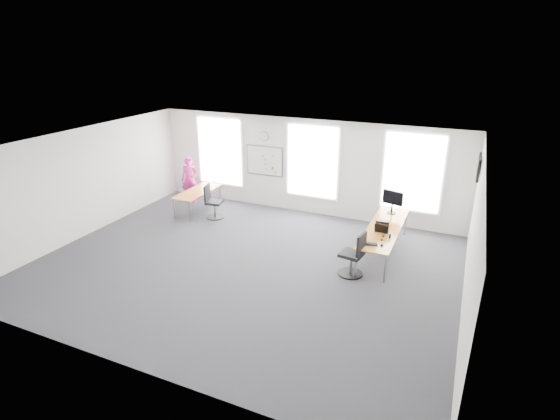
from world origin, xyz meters
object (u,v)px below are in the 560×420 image
at_px(desk_left, 198,193).
at_px(desk_right, 384,229).
at_px(chair_left, 212,203).
at_px(chair_right, 354,257).
at_px(person, 190,180).
at_px(headphones, 386,236).
at_px(keyboard, 368,244).
at_px(monitor, 393,200).

bearing_deg(desk_left, desk_right, -6.34).
relative_size(desk_right, chair_left, 2.85).
xyz_separation_m(chair_right, person, (-6.39, 2.65, 0.31)).
bearing_deg(headphones, keyboard, -127.16).
relative_size(desk_right, monitor, 4.59).
bearing_deg(chair_left, desk_right, -106.00).
relative_size(keyboard, headphones, 2.22).
bearing_deg(chair_left, chair_right, -121.61).
relative_size(chair_left, monitor, 1.61).
relative_size(desk_right, keyboard, 6.85).
bearing_deg(chair_left, person, 46.23).
bearing_deg(desk_right, keyboard, -97.98).
height_order(desk_right, chair_right, chair_right).
bearing_deg(chair_right, keyboard, 146.50).
bearing_deg(chair_right, headphones, 153.85).
distance_m(chair_left, person, 1.71).
distance_m(person, headphones, 7.19).
distance_m(keyboard, monitor, 2.24).
xyz_separation_m(desk_right, monitor, (-0.02, 1.08, 0.44)).
bearing_deg(desk_right, person, 169.53).
bearing_deg(monitor, keyboard, -77.36).
relative_size(desk_right, person, 1.89).
height_order(desk_left, person, person).
bearing_deg(desk_left, keyboard, -16.83).
xyz_separation_m(chair_left, headphones, (5.53, -0.95, 0.32)).
distance_m(desk_right, person, 6.91).
height_order(desk_left, monitor, monitor).
xyz_separation_m(desk_left, chair_right, (5.71, -2.07, -0.14)).
bearing_deg(keyboard, monitor, 68.39).
xyz_separation_m(desk_left, keyboard, (5.95, -1.80, 0.12)).
bearing_deg(headphones, chair_left, 163.57).
distance_m(desk_left, chair_right, 6.07).
xyz_separation_m(chair_right, chair_left, (-4.97, 1.77, -0.02)).
distance_m(chair_left, keyboard, 5.43).
height_order(chair_left, headphones, chair_left).
distance_m(chair_left, monitor, 5.43).
bearing_deg(desk_left, person, 139.82).
distance_m(chair_right, keyboard, 0.45).
xyz_separation_m(person, headphones, (6.96, -1.83, -0.01)).
bearing_deg(monitor, chair_left, -156.28).
xyz_separation_m(chair_right, monitor, (0.38, 2.48, 0.64)).
height_order(chair_right, person, person).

